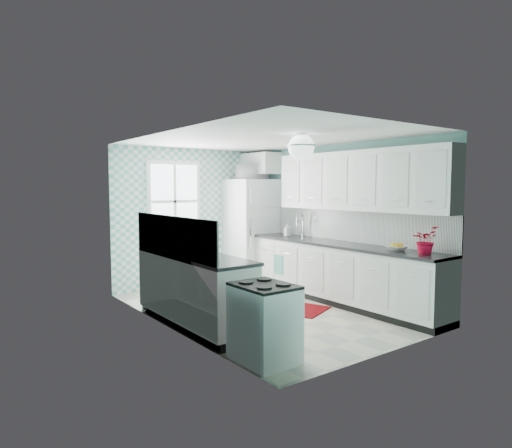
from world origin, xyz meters
TOP-DOWN VIEW (x-y plane):
  - floor at (0.00, 0.00)m, footprint 3.00×4.40m
  - ceiling at (0.00, 0.00)m, footprint 3.00×4.40m
  - wall_back at (0.00, 2.21)m, footprint 3.00×0.02m
  - wall_front at (0.00, -2.21)m, footprint 3.00×0.02m
  - wall_left at (-1.51, 0.00)m, footprint 0.02×4.40m
  - wall_right at (1.51, 0.00)m, footprint 0.02×4.40m
  - accent_wall at (0.00, 2.19)m, footprint 3.00×0.01m
  - window at (-0.35, 2.16)m, footprint 1.04×0.05m
  - backsplash_right at (1.49, -0.40)m, footprint 0.02×3.60m
  - backsplash_left at (-1.49, -0.07)m, footprint 0.02×2.15m
  - upper_cabinets_right at (1.33, -0.60)m, footprint 0.33×3.20m
  - upper_cabinet_fridge at (1.30, 1.83)m, footprint 0.40×0.74m
  - ceiling_light at (0.00, -0.80)m, footprint 0.34×0.34m
  - base_cabinets_right at (1.20, -0.40)m, footprint 0.60×3.60m
  - countertop_right at (1.19, -0.40)m, footprint 0.63×3.60m
  - base_cabinets_left at (-1.20, -0.07)m, footprint 0.60×2.15m
  - countertop_left at (-1.19, -0.07)m, footprint 0.63×2.15m
  - fridge at (1.11, 1.81)m, footprint 0.85×0.84m
  - stove at (-1.20, -1.58)m, footprint 0.53×0.66m
  - sink at (1.20, 0.66)m, footprint 0.49×0.41m
  - rug at (0.37, -0.19)m, footprint 1.03×1.19m
  - dish_towel at (0.89, 0.72)m, footprint 0.08×0.22m
  - fruit_bowl at (1.20, -1.43)m, footprint 0.28×0.28m
  - potted_plant at (1.20, -1.86)m, footprint 0.36×0.32m
  - soap_bottle at (1.25, 0.93)m, footprint 0.11×0.11m
  - microwave at (1.11, 1.81)m, footprint 0.55×0.39m

SIDE VIEW (x-z plane):
  - floor at x=0.00m, z-range -0.02..0.00m
  - rug at x=0.37m, z-range 0.00..0.02m
  - stove at x=-1.20m, z-range 0.02..0.81m
  - base_cabinets_right at x=1.20m, z-range 0.00..0.90m
  - base_cabinets_left at x=-1.20m, z-range 0.00..0.90m
  - dish_towel at x=0.89m, z-range 0.31..0.65m
  - countertop_right at x=1.19m, z-range 0.90..0.94m
  - countertop_left at x=-1.19m, z-range 0.90..0.94m
  - sink at x=1.20m, z-range 0.67..1.20m
  - fridge at x=1.11m, z-range 0.00..1.95m
  - fruit_bowl at x=1.20m, z-range 0.94..1.01m
  - soap_bottle at x=1.25m, z-range 0.94..1.15m
  - potted_plant at x=1.20m, z-range 0.94..1.31m
  - backsplash_right at x=1.49m, z-range 0.94..1.45m
  - backsplash_left at x=-1.49m, z-range 0.94..1.45m
  - wall_back at x=0.00m, z-range 0.00..2.50m
  - wall_front at x=0.00m, z-range 0.00..2.50m
  - wall_left at x=-1.51m, z-range 0.00..2.50m
  - wall_right at x=1.51m, z-range 0.00..2.50m
  - accent_wall at x=0.00m, z-range 0.00..2.50m
  - window at x=-0.35m, z-range 0.83..2.27m
  - upper_cabinets_right at x=1.33m, z-range 1.45..2.35m
  - microwave at x=1.11m, z-range 1.95..2.24m
  - upper_cabinet_fridge at x=1.30m, z-range 2.05..2.45m
  - ceiling_light at x=0.00m, z-range 2.15..2.50m
  - ceiling at x=0.00m, z-range 2.50..2.52m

